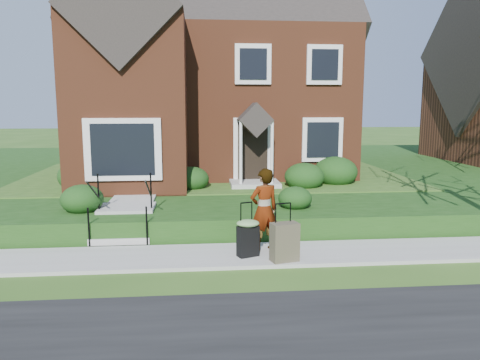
{
  "coord_description": "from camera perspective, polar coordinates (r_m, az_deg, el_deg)",
  "views": [
    {
      "loc": [
        -0.67,
        -9.72,
        3.26
      ],
      "look_at": [
        0.41,
        2.0,
        1.38
      ],
      "focal_mm": 35.0,
      "sensor_mm": 36.0,
      "label": 1
    }
  ],
  "objects": [
    {
      "name": "foundation_shrubs",
      "position": [
        14.84,
        -2.95,
        0.61
      ],
      "size": [
        9.89,
        4.81,
        1.08
      ],
      "color": "#10340F",
      "rests_on": "terrace"
    },
    {
      "name": "terrace",
      "position": [
        21.35,
        7.44,
        1.04
      ],
      "size": [
        44.0,
        20.0,
        0.6
      ],
      "primitive_type": "cube",
      "color": "#173D10",
      "rests_on": "ground"
    },
    {
      "name": "suitcase_black",
      "position": [
        9.97,
        0.97,
        -6.79
      ],
      "size": [
        0.59,
        0.54,
        1.16
      ],
      "rotation": [
        0.0,
        0.0,
        0.38
      ],
      "color": "black",
      "rests_on": "sidewalk"
    },
    {
      "name": "main_house",
      "position": [
        19.44,
        -4.0,
        14.98
      ],
      "size": [
        10.4,
        10.2,
        9.4
      ],
      "color": "brown",
      "rests_on": "terrace"
    },
    {
      "name": "walkway",
      "position": [
        15.06,
        -12.15,
        -1.17
      ],
      "size": [
        1.2,
        6.0,
        0.06
      ],
      "primitive_type": "cube",
      "color": "#9E9B93",
      "rests_on": "terrace"
    },
    {
      "name": "suitcase_olive",
      "position": [
        9.73,
        5.46,
        -7.52
      ],
      "size": [
        0.62,
        0.45,
        1.21
      ],
      "rotation": [
        0.0,
        0.0,
        0.26
      ],
      "color": "#4D4633",
      "rests_on": "sidewalk"
    },
    {
      "name": "woman",
      "position": [
        10.29,
        2.95,
        -3.64
      ],
      "size": [
        0.78,
        0.64,
        1.83
      ],
      "primitive_type": "imported",
      "rotation": [
        0.0,
        0.0,
        3.49
      ],
      "color": "#999999",
      "rests_on": "sidewalk"
    },
    {
      "name": "front_steps",
      "position": [
        12.03,
        -13.89,
        -4.56
      ],
      "size": [
        1.4,
        2.02,
        1.5
      ],
      "color": "#9E9B93",
      "rests_on": "ground"
    },
    {
      "name": "ground",
      "position": [
        10.27,
        -1.25,
        -9.41
      ],
      "size": [
        120.0,
        120.0,
        0.0
      ],
      "primitive_type": "plane",
      "color": "#2D5119",
      "rests_on": "ground"
    },
    {
      "name": "sidewalk",
      "position": [
        10.26,
        -1.25,
        -9.2
      ],
      "size": [
        60.0,
        1.6,
        0.08
      ],
      "primitive_type": "cube",
      "color": "#9E9B93",
      "rests_on": "ground"
    }
  ]
}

